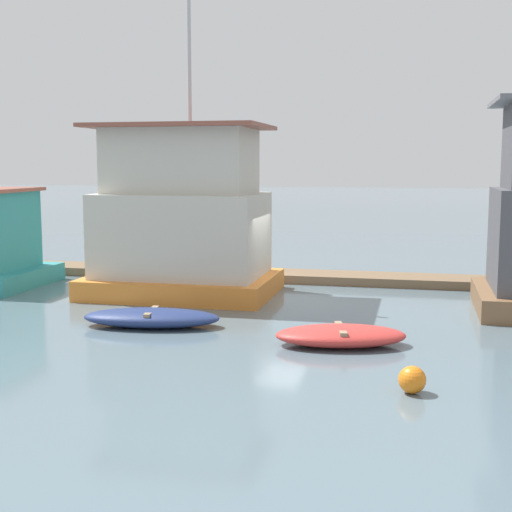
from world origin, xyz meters
name	(u,v)px	position (x,y,z in m)	size (l,w,h in m)	color
ground_plane	(263,297)	(0.00, 0.00, 0.00)	(200.00, 200.00, 0.00)	slate
dock_walkway	(282,276)	(0.00, 3.21, 0.15)	(33.80, 1.68, 0.30)	brown
houseboat_orange	(182,220)	(-2.55, -0.19, 2.35)	(5.72, 4.08, 9.22)	orange
dinghy_navy	(151,318)	(-1.89, -4.63, 0.23)	(3.65, 1.83, 0.46)	navy
dinghy_red	(341,336)	(2.99, -5.44, 0.23)	(3.22, 2.08, 0.46)	red
mooring_post_centre	(491,263)	(6.92, 2.12, 0.97)	(0.26, 0.26, 1.94)	brown
buoy_orange	(412,380)	(4.61, -8.55, 0.25)	(0.50, 0.50, 0.50)	orange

